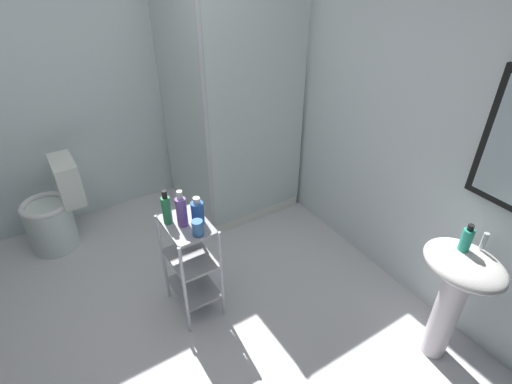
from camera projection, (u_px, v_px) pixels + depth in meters
name	position (u px, v px, depth m)	size (l,w,h in m)	color
ground_plane	(157.00, 359.00, 2.58)	(4.20, 4.20, 0.02)	silver
wall_back	(397.00, 111.00, 2.69)	(4.20, 0.14, 2.50)	silver
wall_left	(49.00, 83.00, 3.18)	(0.10, 4.20, 2.50)	silver
shower_stall	(228.00, 162.00, 3.72)	(0.92, 0.92, 2.00)	white
pedestal_sink	(456.00, 286.00, 2.30)	(0.46, 0.37, 0.81)	white
sink_faucet	(484.00, 241.00, 2.20)	(0.03, 0.03, 0.10)	silver
toilet	(55.00, 213.00, 3.32)	(0.37, 0.49, 0.76)	white
storage_cart	(191.00, 260.00, 2.68)	(0.38, 0.28, 0.74)	silver
hand_soap_bottle	(467.00, 239.00, 2.18)	(0.06, 0.06, 0.17)	#2DBC99
shampoo_bottle_blue	(198.00, 212.00, 2.48)	(0.08, 0.08, 0.19)	#2456B1
conditioner_bottle_purple	(181.00, 211.00, 2.45)	(0.07, 0.07, 0.25)	#7D54AE
body_wash_bottle_green	(167.00, 209.00, 2.47)	(0.06, 0.06, 0.23)	#298F53
rinse_cup	(198.00, 228.00, 2.40)	(0.07, 0.07, 0.10)	#3870B2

